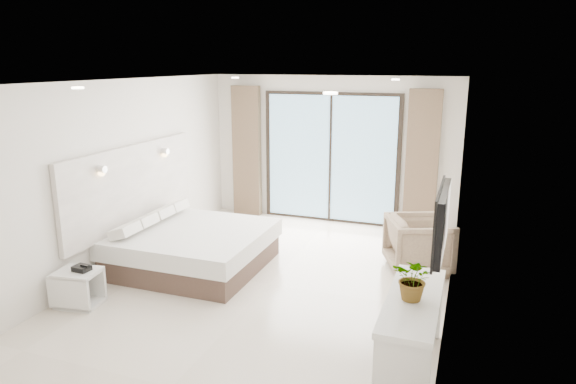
# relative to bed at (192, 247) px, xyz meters

# --- Properties ---
(ground) EXTENTS (6.20, 6.20, 0.00)m
(ground) POSITION_rel_bed_xyz_m (1.29, -0.19, -0.30)
(ground) COLOR beige
(ground) RESTS_ON ground
(room_shell) EXTENTS (4.62, 6.22, 2.72)m
(room_shell) POSITION_rel_bed_xyz_m (1.09, 0.55, 1.28)
(room_shell) COLOR silver
(room_shell) RESTS_ON ground
(bed) EXTENTS (2.04, 1.94, 0.71)m
(bed) POSITION_rel_bed_xyz_m (0.00, 0.00, 0.00)
(bed) COLOR brown
(bed) RESTS_ON ground
(nightstand) EXTENTS (0.55, 0.48, 0.45)m
(nightstand) POSITION_rel_bed_xyz_m (-0.68, -1.57, -0.07)
(nightstand) COLOR silver
(nightstand) RESTS_ON ground
(phone) EXTENTS (0.21, 0.17, 0.07)m
(phone) POSITION_rel_bed_xyz_m (-0.62, -1.55, 0.19)
(phone) COLOR black
(phone) RESTS_ON nightstand
(console_desk) EXTENTS (0.49, 1.57, 0.77)m
(console_desk) POSITION_rel_bed_xyz_m (3.33, -1.58, 0.26)
(console_desk) COLOR silver
(console_desk) RESTS_ON ground
(plant) EXTENTS (0.48, 0.51, 0.33)m
(plant) POSITION_rel_bed_xyz_m (3.33, -1.63, 0.64)
(plant) COLOR #33662D
(plant) RESTS_ON console_desk
(armchair) EXTENTS (1.05, 1.08, 0.87)m
(armchair) POSITION_rel_bed_xyz_m (3.13, 1.01, 0.13)
(armchair) COLOR #90815E
(armchair) RESTS_ON ground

